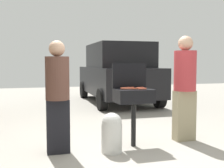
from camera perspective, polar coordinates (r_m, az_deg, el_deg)
name	(u,v)px	position (r m, az deg, el deg)	size (l,w,h in m)	color
ground_plane	(121,152)	(4.47, 1.88, -13.60)	(24.00, 24.00, 0.00)	#9E998E
bbq_grill	(134,98)	(4.60, 4.43, -2.84)	(0.60, 0.44, 0.95)	black
grill_lid_open	(129,76)	(4.78, 3.54, 1.71)	(0.60, 0.05, 0.42)	black
hot_dog_0	(128,89)	(4.52, 3.26, -0.94)	(0.03, 0.03, 0.13)	#C6593D
hot_dog_1	(136,89)	(4.54, 4.83, -0.93)	(0.03, 0.03, 0.13)	#AD4228
hot_dog_2	(130,88)	(4.70, 3.76, -0.75)	(0.03, 0.03, 0.13)	#B74C33
hot_dog_3	(141,88)	(4.63, 5.84, -0.84)	(0.03, 0.03, 0.13)	#AD4228
hot_dog_4	(140,88)	(4.68, 5.74, -0.78)	(0.03, 0.03, 0.13)	#B74C33
hot_dog_5	(142,89)	(4.52, 6.21, -0.96)	(0.03, 0.03, 0.13)	#B74C33
hot_dog_6	(124,88)	(4.63, 2.53, -0.81)	(0.03, 0.03, 0.13)	#C6593D
hot_dog_7	(125,88)	(4.54, 2.63, -0.92)	(0.03, 0.03, 0.13)	#C6593D
hot_dog_8	(129,88)	(4.60, 3.57, -0.85)	(0.03, 0.03, 0.13)	#AD4228
propane_tank	(112,132)	(4.34, -0.05, -9.72)	(0.32, 0.32, 0.62)	silver
person_left	(58,93)	(4.30, -11.03, -1.74)	(0.36, 0.36, 1.71)	black
person_right	(185,84)	(5.08, 14.60, -0.04)	(0.39, 0.39, 1.85)	gray
parked_minivan	(117,73)	(9.69, 1.09, 2.25)	(2.05, 4.41, 2.02)	black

